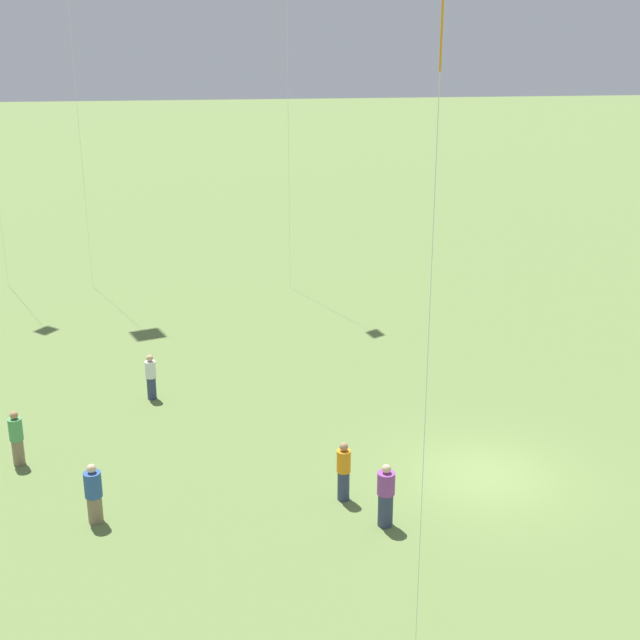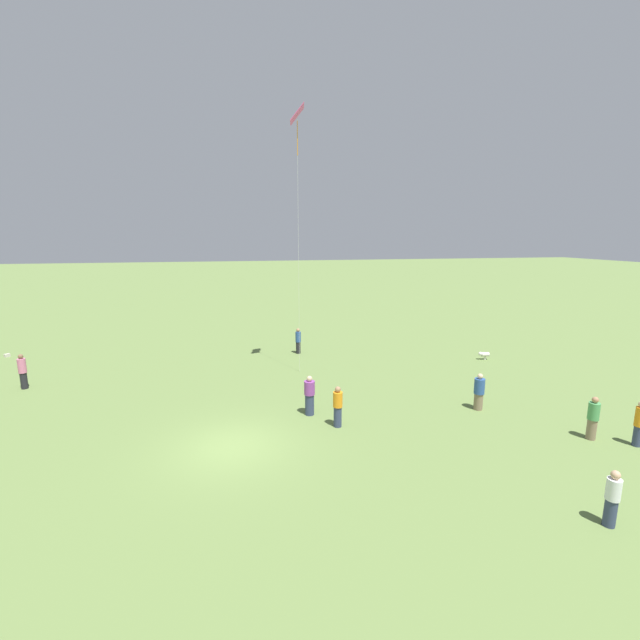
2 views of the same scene
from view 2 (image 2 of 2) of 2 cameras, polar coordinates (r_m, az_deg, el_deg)
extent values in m
plane|color=olive|center=(17.00, -11.67, -16.24)|extent=(240.00, 240.00, 0.00)
cylinder|color=#333D5B|center=(19.16, -1.40, -11.20)|extent=(0.44, 0.44, 0.93)
cylinder|color=purple|center=(18.88, -1.41, -9.03)|extent=(0.52, 0.52, 0.61)
sphere|color=beige|center=(18.74, -1.42, -7.82)|extent=(0.24, 0.24, 0.24)
cylinder|color=#847056|center=(20.05, 32.46, -12.18)|extent=(0.47, 0.47, 0.81)
cylinder|color=#4C9956|center=(19.79, 32.69, -10.19)|extent=(0.56, 0.56, 0.68)
sphere|color=#A87A56|center=(19.64, 32.83, -8.94)|extent=(0.24, 0.24, 0.24)
cylinder|color=#333D5B|center=(18.08, 2.37, -12.75)|extent=(0.47, 0.47, 0.87)
cylinder|color=orange|center=(17.79, 2.39, -10.54)|extent=(0.55, 0.55, 0.63)
sphere|color=#A87A56|center=(17.63, 2.40, -9.22)|extent=(0.24, 0.24, 0.24)
cylinder|color=#847056|center=(20.98, 20.35, -10.15)|extent=(0.47, 0.47, 0.76)
cylinder|color=#2D5193|center=(20.73, 20.49, -8.26)|extent=(0.55, 0.55, 0.70)
sphere|color=beige|center=(20.59, 20.58, -7.03)|extent=(0.24, 0.24, 0.24)
cylinder|color=#232328|center=(28.70, -2.92, -3.70)|extent=(0.41, 0.41, 0.79)
cylinder|color=#2D5193|center=(28.52, -2.93, -2.27)|extent=(0.49, 0.49, 0.68)
sphere|color=#A87A56|center=(28.41, -2.94, -1.36)|extent=(0.24, 0.24, 0.24)
cylinder|color=#333D5B|center=(14.94, 34.22, -20.45)|extent=(0.35, 0.35, 0.80)
cylinder|color=white|center=(14.61, 34.53, -18.09)|extent=(0.41, 0.41, 0.60)
sphere|color=tan|center=(14.42, 34.72, -16.62)|extent=(0.24, 0.24, 0.24)
cylinder|color=#333D5B|center=(20.40, 36.63, -12.30)|extent=(0.41, 0.41, 0.79)
cylinder|color=orange|center=(20.14, 36.89, -10.28)|extent=(0.48, 0.48, 0.74)
cylinder|color=#232328|center=(26.96, -34.76, -6.66)|extent=(0.45, 0.45, 0.85)
cylinder|color=pink|center=(26.75, -34.95, -5.03)|extent=(0.53, 0.53, 0.74)
sphere|color=brown|center=(26.64, -35.06, -4.01)|extent=(0.24, 0.24, 0.24)
cube|color=#E54C99|center=(24.61, -3.07, 25.74)|extent=(1.21, 0.89, 0.87)
cylinder|color=orange|center=(24.34, -3.03, 23.04)|extent=(0.04, 0.04, 1.70)
cylinder|color=silver|center=(23.84, -2.89, 9.29)|extent=(0.01, 0.01, 13.95)
cylinder|color=silver|center=(29.24, 21.16, -4.30)|extent=(0.35, 0.51, 0.28)
sphere|color=silver|center=(29.10, 20.59, -4.24)|extent=(0.25, 0.25, 0.25)
cylinder|color=silver|center=(29.30, 21.13, -4.75)|extent=(0.13, 0.13, 0.20)
cube|color=beige|center=(34.57, -36.26, -3.82)|extent=(0.38, 0.36, 0.21)
camera|label=1|loc=(38.53, -1.09, 18.68)|focal=50.00mm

